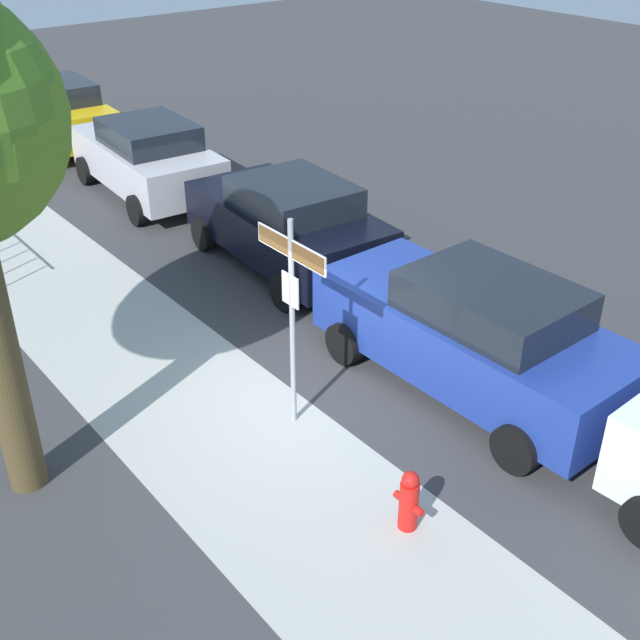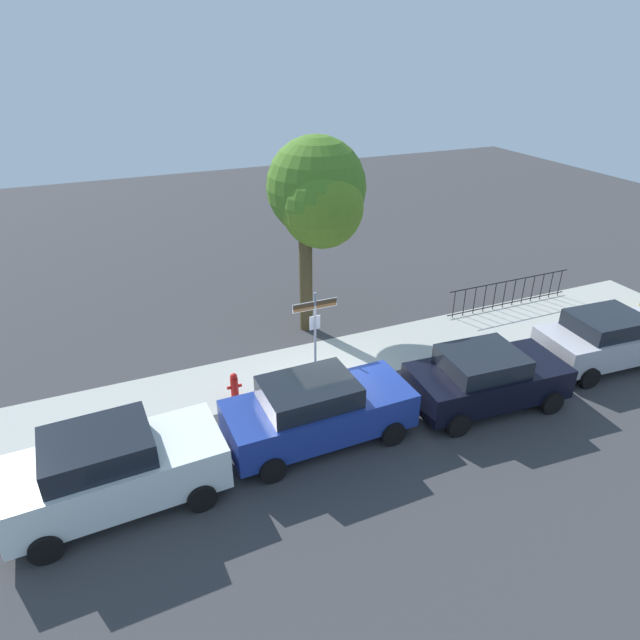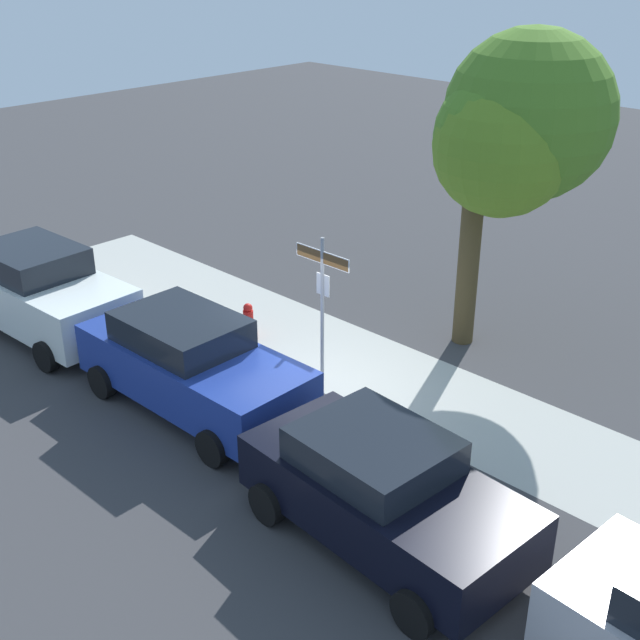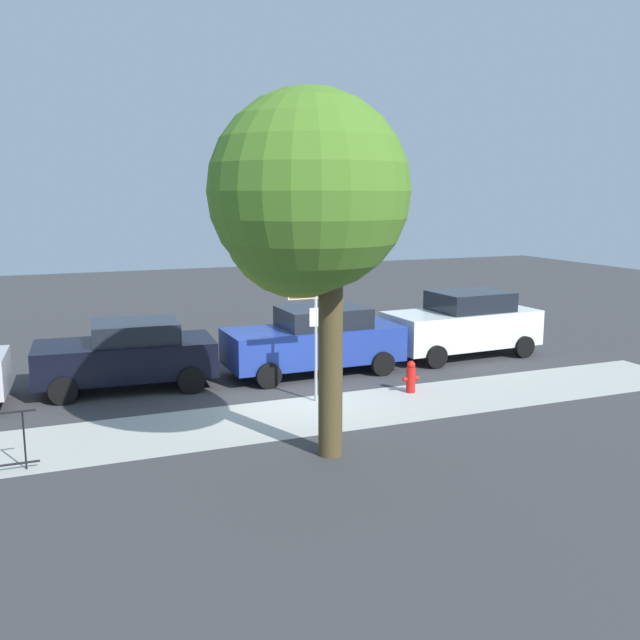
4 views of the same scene
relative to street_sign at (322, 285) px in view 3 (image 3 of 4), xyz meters
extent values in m
plane|color=#38383A|center=(0.31, -0.40, -1.97)|extent=(60.00, 60.00, 0.00)
cube|color=#A8A9A1|center=(2.31, 0.90, -1.97)|extent=(24.00, 2.60, 0.00)
cylinder|color=#9EA0A5|center=(0.00, 0.00, -0.52)|extent=(0.07, 0.07, 2.90)
cube|color=brown|center=(0.00, 0.00, 0.55)|extent=(1.29, 0.02, 0.22)
cube|color=white|center=(0.00, 0.00, 0.55)|extent=(1.32, 0.02, 0.25)
cube|color=silver|center=(0.00, 0.02, 0.00)|extent=(0.32, 0.02, 0.42)
cylinder|color=#4B3E23|center=(1.01, 3.24, -0.34)|extent=(0.44, 0.44, 3.26)
sphere|color=#487723|center=(1.67, 3.88, 2.78)|extent=(3.26, 3.26, 3.26)
sphere|color=#4A7C23|center=(1.47, 3.21, 2.43)|extent=(2.46, 2.46, 2.46)
sphere|color=#588121|center=(1.59, 3.20, 2.29)|extent=(2.65, 2.65, 2.65)
cube|color=white|center=(-5.69, -2.68, -1.14)|extent=(4.58, 2.12, 1.02)
cube|color=black|center=(-5.96, -2.69, -0.35)|extent=(2.23, 1.79, 0.56)
cylinder|color=black|center=(-4.21, -1.65, -1.65)|extent=(0.65, 0.25, 0.64)
cylinder|color=black|center=(-4.12, -3.57, -1.65)|extent=(0.65, 0.25, 0.64)
cylinder|color=black|center=(-7.26, -1.79, -1.65)|extent=(0.65, 0.25, 0.64)
cube|color=navy|center=(-0.89, -2.40, -1.19)|extent=(4.68, 1.93, 0.92)
cube|color=black|center=(-1.17, -2.41, -0.47)|extent=(2.26, 1.67, 0.52)
cylinder|color=black|center=(0.68, -1.45, -1.65)|extent=(0.64, 0.23, 0.64)
cylinder|color=black|center=(0.71, -3.30, -1.65)|extent=(0.64, 0.23, 0.64)
cylinder|color=black|center=(-2.49, -1.50, -1.65)|extent=(0.64, 0.23, 0.64)
cylinder|color=black|center=(-2.46, -3.36, -1.65)|extent=(0.64, 0.23, 0.64)
cube|color=black|center=(3.91, -2.79, -1.23)|extent=(4.37, 2.22, 0.85)
cube|color=black|center=(3.66, -2.77, -0.56)|extent=(2.15, 1.84, 0.49)
cylinder|color=black|center=(5.42, -1.92, -1.65)|extent=(0.65, 0.26, 0.64)
cylinder|color=black|center=(5.29, -3.85, -1.65)|extent=(0.65, 0.26, 0.64)
cylinder|color=black|center=(2.53, -1.72, -1.65)|extent=(0.65, 0.26, 0.64)
cylinder|color=black|center=(2.40, -3.66, -1.65)|extent=(0.65, 0.26, 0.64)
cylinder|color=red|center=(-2.38, 0.20, -1.66)|extent=(0.22, 0.22, 0.62)
sphere|color=red|center=(-2.38, 0.20, -1.29)|extent=(0.20, 0.20, 0.20)
cylinder|color=red|center=(-2.54, 0.20, -1.63)|extent=(0.10, 0.09, 0.09)
cylinder|color=red|center=(-2.22, 0.20, -1.63)|extent=(0.10, 0.09, 0.09)
camera|label=1|loc=(-6.92, 5.09, 4.53)|focal=44.64mm
camera|label=2|loc=(-5.19, -12.55, 7.12)|focal=30.86mm
camera|label=3|loc=(9.77, -10.16, 5.99)|focal=46.47mm
camera|label=4|loc=(5.80, 14.50, 2.73)|focal=39.38mm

